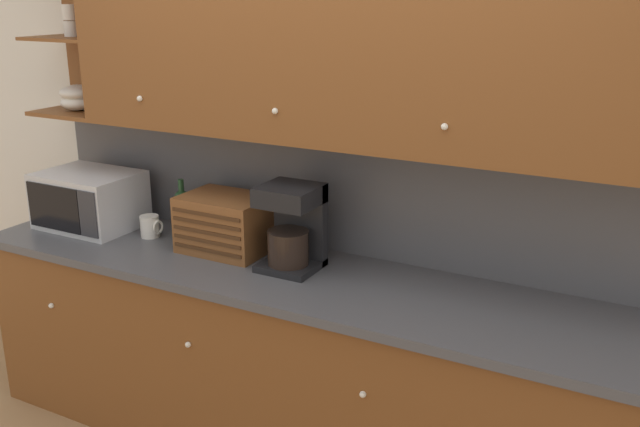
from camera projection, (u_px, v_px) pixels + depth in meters
ground_plane at (341, 420)px, 3.58m from camera, size 24.00×24.00×0.00m
wall_back at (347, 167)px, 3.21m from camera, size 5.69×0.06×2.60m
counter_unit at (310, 369)px, 3.17m from camera, size 3.31×0.67×0.91m
backsplash_panel at (343, 195)px, 3.22m from camera, size 3.29×0.01×0.55m
upper_cabinets at (365, 48)px, 2.81m from camera, size 3.29×0.35×0.79m
microwave at (90, 200)px, 3.61m from camera, size 0.49×0.37×0.28m
mug at (150, 226)px, 3.49m from camera, size 0.10×0.09×0.11m
wine_bottle at (183, 212)px, 3.45m from camera, size 0.07×0.07×0.29m
bread_box at (226, 223)px, 3.28m from camera, size 0.40×0.30×0.26m
coffee_maker at (293, 226)px, 3.07m from camera, size 0.24×0.24×0.37m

